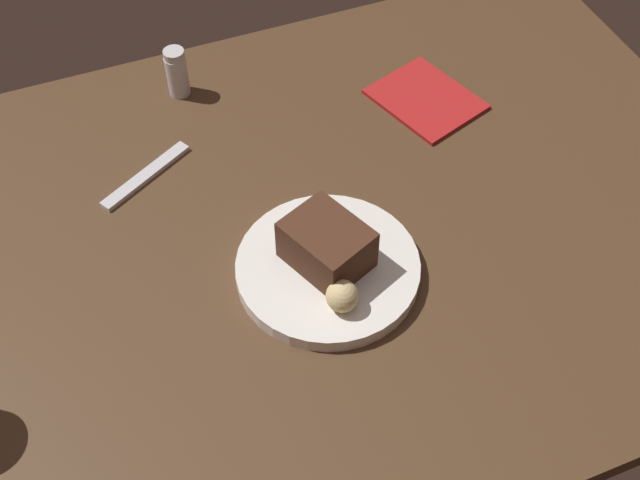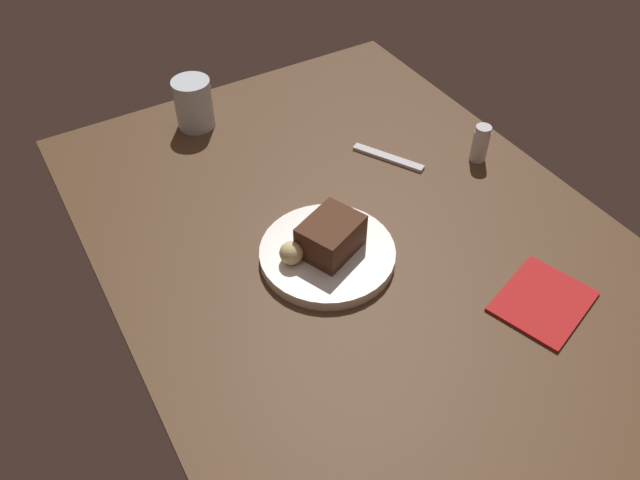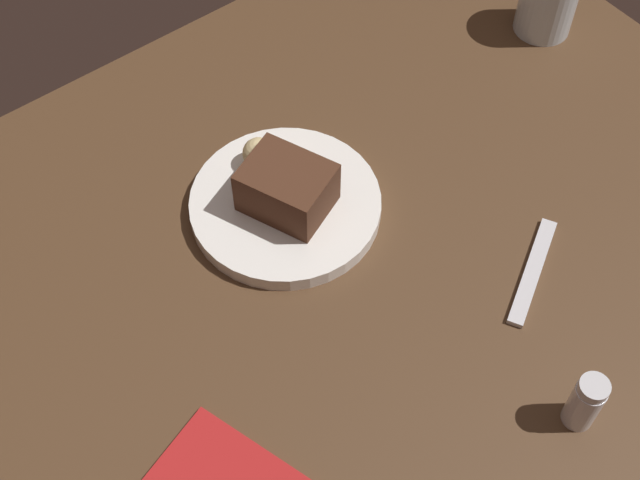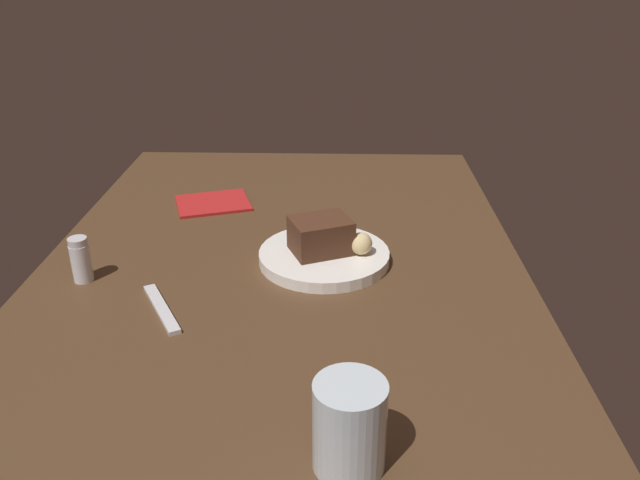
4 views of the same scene
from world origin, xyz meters
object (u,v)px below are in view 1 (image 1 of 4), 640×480
dessert_plate (328,269)px  chocolate_cake_slice (327,245)px  folded_napkin (426,99)px  bread_roll (342,296)px  salt_shaker (177,72)px  dessert_spoon (146,176)px

dessert_plate → chocolate_cake_slice: 4.05cm
chocolate_cake_slice → folded_napkin: bearing=42.8°
dessert_plate → folded_napkin: 35.24cm
bread_roll → dessert_plate: bearing=82.8°
dessert_plate → salt_shaker: bearing=101.2°
dessert_plate → bread_roll: bread_roll is taller
chocolate_cake_slice → salt_shaker: size_ratio=1.28×
bread_roll → folded_napkin: bearing=49.2°
dessert_plate → dessert_spoon: dessert_plate is taller
dessert_plate → dessert_spoon: 29.69cm
dessert_plate → bread_roll: bearing=-97.2°
dessert_plate → bread_roll: (-0.80, -6.34, 2.96)cm
bread_roll → salt_shaker: (-7.04, 45.98, -0.17)cm
dessert_plate → folded_napkin: dessert_plate is taller
folded_napkin → dessert_spoon: bearing=179.8°
dessert_plate → folded_napkin: bearing=43.5°
dessert_spoon → salt_shaker: bearing=29.9°
chocolate_cake_slice → dessert_spoon: size_ratio=0.66×
bread_roll → dessert_spoon: bread_roll is taller
chocolate_cake_slice → dessert_spoon: 29.61cm
bread_roll → dessert_spoon: bearing=117.7°
dessert_spoon → chocolate_cake_slice: bearing=-83.8°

